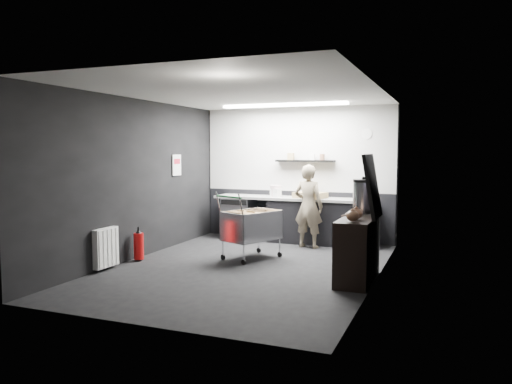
% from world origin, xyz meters
% --- Properties ---
extents(floor, '(5.50, 5.50, 0.00)m').
position_xyz_m(floor, '(0.00, 0.00, 0.00)').
color(floor, black).
rests_on(floor, ground).
extents(ceiling, '(5.50, 5.50, 0.00)m').
position_xyz_m(ceiling, '(0.00, 0.00, 2.70)').
color(ceiling, silver).
rests_on(ceiling, wall_back).
extents(wall_back, '(5.50, 0.00, 5.50)m').
position_xyz_m(wall_back, '(0.00, 2.75, 1.35)').
color(wall_back, black).
rests_on(wall_back, floor).
extents(wall_front, '(5.50, 0.00, 5.50)m').
position_xyz_m(wall_front, '(0.00, -2.75, 1.35)').
color(wall_front, black).
rests_on(wall_front, floor).
extents(wall_left, '(0.00, 5.50, 5.50)m').
position_xyz_m(wall_left, '(-2.00, 0.00, 1.35)').
color(wall_left, black).
rests_on(wall_left, floor).
extents(wall_right, '(0.00, 5.50, 5.50)m').
position_xyz_m(wall_right, '(2.00, 0.00, 1.35)').
color(wall_right, black).
rests_on(wall_right, floor).
extents(kitchen_wall_panel, '(3.95, 0.02, 1.70)m').
position_xyz_m(kitchen_wall_panel, '(0.00, 2.73, 1.85)').
color(kitchen_wall_panel, silver).
rests_on(kitchen_wall_panel, wall_back).
extents(dado_panel, '(3.95, 0.02, 1.00)m').
position_xyz_m(dado_panel, '(0.00, 2.73, 0.50)').
color(dado_panel, black).
rests_on(dado_panel, wall_back).
extents(floating_shelf, '(1.20, 0.22, 0.04)m').
position_xyz_m(floating_shelf, '(0.20, 2.62, 1.62)').
color(floating_shelf, black).
rests_on(floating_shelf, wall_back).
extents(wall_clock, '(0.20, 0.03, 0.20)m').
position_xyz_m(wall_clock, '(1.40, 2.72, 2.15)').
color(wall_clock, white).
rests_on(wall_clock, wall_back).
extents(poster, '(0.02, 0.30, 0.40)m').
position_xyz_m(poster, '(-1.98, 1.30, 1.55)').
color(poster, white).
rests_on(poster, wall_left).
extents(poster_red_band, '(0.02, 0.22, 0.10)m').
position_xyz_m(poster_red_band, '(-1.98, 1.30, 1.62)').
color(poster_red_band, red).
rests_on(poster_red_band, poster).
extents(radiator, '(0.10, 0.50, 0.60)m').
position_xyz_m(radiator, '(-1.94, -0.90, 0.35)').
color(radiator, white).
rests_on(radiator, wall_left).
extents(ceiling_strip, '(2.40, 0.20, 0.04)m').
position_xyz_m(ceiling_strip, '(0.00, 1.85, 2.67)').
color(ceiling_strip, white).
rests_on(ceiling_strip, ceiling).
extents(prep_counter, '(3.20, 0.61, 0.90)m').
position_xyz_m(prep_counter, '(0.14, 2.42, 0.46)').
color(prep_counter, black).
rests_on(prep_counter, floor).
extents(person, '(0.62, 0.46, 1.57)m').
position_xyz_m(person, '(0.46, 1.97, 0.78)').
color(person, '#BAB094').
rests_on(person, floor).
extents(shopping_cart, '(0.98, 1.23, 1.10)m').
position_xyz_m(shopping_cart, '(-0.18, 0.69, 0.53)').
color(shopping_cart, silver).
rests_on(shopping_cart, floor).
extents(sideboard, '(0.51, 1.19, 1.79)m').
position_xyz_m(sideboard, '(1.77, -0.09, 0.57)').
color(sideboard, black).
rests_on(sideboard, floor).
extents(fire_extinguisher, '(0.16, 0.16, 0.54)m').
position_xyz_m(fire_extinguisher, '(-1.85, -0.17, 0.26)').
color(fire_extinguisher, '#AF0B0C').
rests_on(fire_extinguisher, floor).
extents(cardboard_box, '(0.66, 0.56, 0.11)m').
position_xyz_m(cardboard_box, '(0.38, 2.37, 0.96)').
color(cardboard_box, '#A38956').
rests_on(cardboard_box, prep_counter).
extents(pink_tub, '(0.23, 0.23, 0.23)m').
position_xyz_m(pink_tub, '(-0.35, 2.42, 1.01)').
color(pink_tub, beige).
rests_on(pink_tub, prep_counter).
extents(white_container, '(0.22, 0.20, 0.16)m').
position_xyz_m(white_container, '(-0.33, 2.37, 0.98)').
color(white_container, white).
rests_on(white_container, prep_counter).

